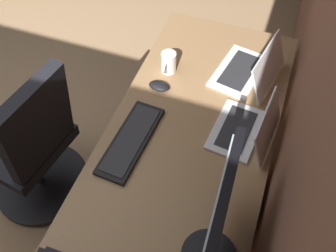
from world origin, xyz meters
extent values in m
cube|color=#936D47|center=(0.13, 1.55, 0.71)|extent=(1.91, 0.73, 0.03)
cylinder|color=silver|center=(-0.77, 1.24, 0.35)|extent=(0.05, 0.05, 0.70)
cylinder|color=silver|center=(-0.77, 1.85, 0.35)|extent=(0.05, 0.05, 0.70)
cube|color=#936D47|center=(0.12, 1.58, 0.35)|extent=(0.40, 0.50, 0.69)
cube|color=silver|center=(0.12, 1.32, 0.35)|extent=(0.37, 0.01, 0.61)
cylinder|color=black|center=(0.47, 1.77, 0.79)|extent=(0.04, 0.04, 0.10)
cube|color=black|center=(0.47, 1.77, 1.01)|extent=(0.51, 0.05, 0.34)
cube|color=#B2BCCC|center=(0.47, 1.76, 1.01)|extent=(0.47, 0.03, 0.30)
cube|color=white|center=(-0.47, 1.66, 0.74)|extent=(0.37, 0.26, 0.01)
cube|color=#262628|center=(-0.47, 1.66, 0.75)|extent=(0.29, 0.18, 0.00)
cube|color=white|center=(-0.45, 1.80, 0.84)|extent=(0.34, 0.14, 0.19)
cube|color=#B2BCCC|center=(-0.45, 1.80, 0.84)|extent=(0.31, 0.12, 0.16)
cube|color=silver|center=(-0.11, 1.74, 0.74)|extent=(0.32, 0.22, 0.01)
cube|color=#262628|center=(-0.11, 1.74, 0.75)|extent=(0.25, 0.15, 0.00)
cube|color=silver|center=(-0.09, 1.86, 0.83)|extent=(0.31, 0.09, 0.18)
cube|color=#B2BCCC|center=(-0.09, 1.86, 0.83)|extent=(0.28, 0.08, 0.15)
cube|color=black|center=(0.10, 1.32, 0.74)|extent=(0.43, 0.16, 0.02)
cube|color=#2D2D30|center=(0.10, 1.32, 0.75)|extent=(0.38, 0.13, 0.00)
ellipsoid|color=black|center=(-0.23, 1.32, 0.75)|extent=(0.06, 0.10, 0.03)
cylinder|color=silver|center=(-0.37, 1.32, 0.78)|extent=(0.08, 0.08, 0.11)
torus|color=silver|center=(-0.32, 1.32, 0.79)|extent=(0.06, 0.01, 0.06)
cube|color=black|center=(0.15, 0.69, 0.46)|extent=(0.50, 0.48, 0.07)
cube|color=black|center=(0.18, 0.89, 0.74)|extent=(0.41, 0.19, 0.50)
cylinder|color=black|center=(0.15, 0.69, 0.24)|extent=(0.05, 0.05, 0.37)
cylinder|color=black|center=(0.15, 0.69, 0.04)|extent=(0.56, 0.56, 0.03)
camera|label=1|loc=(0.92, 1.78, 2.07)|focal=39.85mm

